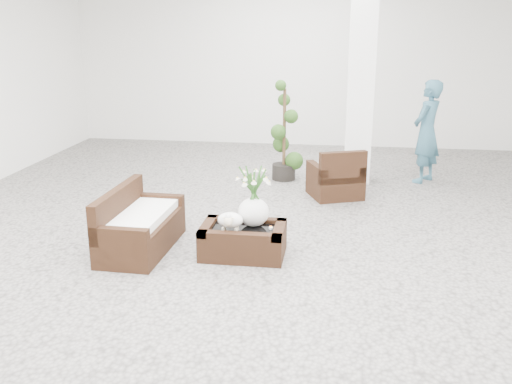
# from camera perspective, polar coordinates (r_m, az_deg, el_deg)

# --- Properties ---
(ground) EXTENTS (11.00, 11.00, 0.00)m
(ground) POSITION_cam_1_polar(r_m,az_deg,el_deg) (6.75, 0.12, -4.81)
(ground) COLOR gray
(ground) RESTS_ON ground
(column) EXTENTS (0.40, 0.40, 3.50)m
(column) POSITION_cam_1_polar(r_m,az_deg,el_deg) (9.05, 10.43, 11.83)
(column) COLOR white
(column) RESTS_ON ground
(coffee_table) EXTENTS (0.90, 0.60, 0.31)m
(coffee_table) POSITION_cam_1_polar(r_m,az_deg,el_deg) (6.28, -1.28, -4.95)
(coffee_table) COLOR #321C0E
(coffee_table) RESTS_ON ground
(sheep_figurine) EXTENTS (0.28, 0.23, 0.21)m
(sheep_figurine) POSITION_cam_1_polar(r_m,az_deg,el_deg) (6.12, -2.56, -2.95)
(sheep_figurine) COLOR white
(sheep_figurine) RESTS_ON coffee_table
(planter_narcissus) EXTENTS (0.44, 0.44, 0.80)m
(planter_narcissus) POSITION_cam_1_polar(r_m,az_deg,el_deg) (6.18, -0.25, 0.14)
(planter_narcissus) COLOR white
(planter_narcissus) RESTS_ON coffee_table
(tealight) EXTENTS (0.04, 0.04, 0.03)m
(tealight) POSITION_cam_1_polar(r_m,az_deg,el_deg) (6.20, 1.48, -3.56)
(tealight) COLOR white
(tealight) RESTS_ON coffee_table
(armchair) EXTENTS (0.88, 0.86, 0.73)m
(armchair) POSITION_cam_1_polar(r_m,az_deg,el_deg) (8.39, 7.89, 1.95)
(armchair) COLOR #321C0E
(armchair) RESTS_ON ground
(loveseat) EXTENTS (0.66, 1.32, 0.69)m
(loveseat) POSITION_cam_1_polar(r_m,az_deg,el_deg) (6.51, -11.36, -2.73)
(loveseat) COLOR #321C0E
(loveseat) RESTS_ON ground
(topiary) EXTENTS (0.42, 0.42, 1.56)m
(topiary) POSITION_cam_1_polar(r_m,az_deg,el_deg) (9.15, 2.82, 6.00)
(topiary) COLOR #213F14
(topiary) RESTS_ON ground
(shopper) EXTENTS (0.65, 0.70, 1.61)m
(shopper) POSITION_cam_1_polar(r_m,az_deg,el_deg) (9.39, 16.57, 5.75)
(shopper) COLOR #325C6F
(shopper) RESTS_ON ground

